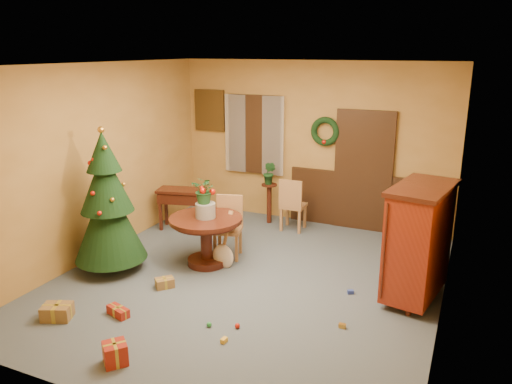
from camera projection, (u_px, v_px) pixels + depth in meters
The scene contains 21 objects.
room_envelope at pixel (322, 164), 8.87m from camera, with size 5.50×5.50×5.50m.
dining_table at pixel (206, 232), 7.28m from camera, with size 1.07×1.07×0.73m.
urn at pixel (205, 210), 7.19m from camera, with size 0.29×0.29×0.21m, color slate.
centerpiece_plant at pixel (205, 190), 7.11m from camera, with size 0.36×0.31×0.40m, color #1E4C23.
chair_near at pixel (229, 224), 7.62m from camera, with size 0.50×0.50×0.94m.
chair_far at pixel (292, 203), 8.65m from camera, with size 0.42×0.42×0.94m.
guitar at pixel (223, 242), 7.24m from camera, with size 0.33×0.16×0.78m, color beige, non-canonical shape.
plant_stand at pixel (269, 199), 9.07m from camera, with size 0.28×0.28×0.73m.
stand_plant at pixel (269, 173), 8.94m from camera, with size 0.23×0.19×0.42m, color #19471E.
christmas_tree at pixel (107, 204), 6.97m from camera, with size 1.01×1.01×2.09m.
writing_desk at pixel (182, 199), 8.74m from camera, with size 0.89×0.59×0.73m.
sideboard at pixel (419, 239), 6.21m from camera, with size 0.82×1.26×1.50m.
gift_a at pixel (57, 312), 5.90m from camera, with size 0.40×0.35×0.18m.
gift_b at pixel (115, 353), 5.06m from camera, with size 0.32×0.32×0.23m.
gift_c at pixel (165, 283), 6.69m from camera, with size 0.28×0.29×0.13m.
gift_d at pixel (118, 311), 5.98m from camera, with size 0.33×0.21×0.11m.
toy_a at pixel (351, 292), 6.52m from camera, with size 0.08×0.05×0.05m, color #233999.
toy_b at pixel (209, 325), 5.74m from camera, with size 0.06×0.06×0.06m, color #24873A.
toy_c at pixel (224, 340), 5.44m from camera, with size 0.08×0.05×0.05m, color gold.
toy_d at pixel (237, 326), 5.71m from camera, with size 0.06×0.06×0.06m, color red.
toy_e at pixel (342, 326), 5.73m from camera, with size 0.08×0.05×0.05m, color gold.
Camera 1 is at (2.65, -5.69, 3.09)m, focal length 35.00 mm.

